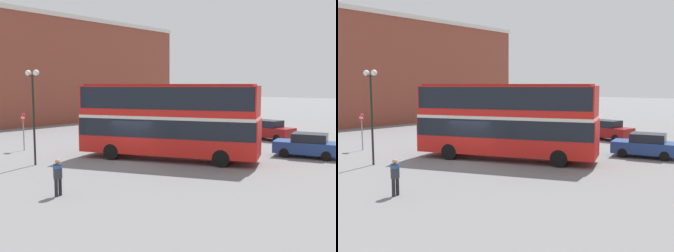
% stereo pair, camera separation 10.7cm
% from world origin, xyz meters
% --- Properties ---
extents(ground_plane, '(240.00, 240.00, 0.00)m').
position_xyz_m(ground_plane, '(0.00, 0.00, 0.00)').
color(ground_plane, slate).
extents(building_row_left, '(12.13, 31.77, 12.96)m').
position_xyz_m(building_row_left, '(-28.37, 14.00, 6.49)').
color(building_row_left, brown).
rests_on(building_row_left, ground_plane).
extents(double_decker_bus, '(11.35, 6.55, 4.74)m').
position_xyz_m(double_decker_bus, '(1.26, 1.64, 2.72)').
color(double_decker_bus, red).
rests_on(double_decker_bus, ground_plane).
extents(pedestrian_foreground, '(0.48, 0.48, 1.59)m').
position_xyz_m(pedestrian_foreground, '(2.96, -7.51, 0.98)').
color(pedestrian_foreground, '#232328').
rests_on(pedestrian_foreground, ground_plane).
extents(parked_car_kerb_near, '(4.40, 2.79, 1.56)m').
position_xyz_m(parked_car_kerb_near, '(7.56, 8.23, 0.78)').
color(parked_car_kerb_near, navy).
rests_on(parked_car_kerb_near, ground_plane).
extents(parked_car_kerb_far, '(4.25, 2.34, 1.68)m').
position_xyz_m(parked_car_kerb_far, '(2.06, 14.00, 0.84)').
color(parked_car_kerb_far, maroon).
rests_on(parked_car_kerb_far, ground_plane).
extents(parked_car_side_street, '(4.40, 2.38, 1.59)m').
position_xyz_m(parked_car_side_street, '(-13.20, 12.80, 0.80)').
color(parked_car_side_street, silver).
rests_on(parked_car_side_street, ground_plane).
extents(street_lamp_twin_globe, '(1.19, 0.35, 5.55)m').
position_xyz_m(street_lamp_twin_globe, '(-3.61, -4.66, 4.08)').
color(street_lamp_twin_globe, black).
rests_on(street_lamp_twin_globe, ground_plane).
extents(no_entry_sign, '(0.67, 0.08, 2.68)m').
position_xyz_m(no_entry_sign, '(-8.91, -2.38, 1.82)').
color(no_entry_sign, gray).
rests_on(no_entry_sign, ground_plane).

